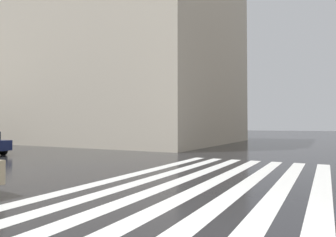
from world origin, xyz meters
The scene contains 3 objects.
ground_plane centered at (0.00, 0.00, 0.00)m, with size 220.00×220.00×0.00m, color black.
zebra_crossing centered at (4.00, 1.72, 0.00)m, with size 13.00×6.50×0.01m.
haussmann_block_mid centered at (22.09, 22.10, 10.56)m, with size 19.19×29.99×21.57m.
Camera 1 is at (-4.66, -1.42, 1.75)m, focal length 31.61 mm.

